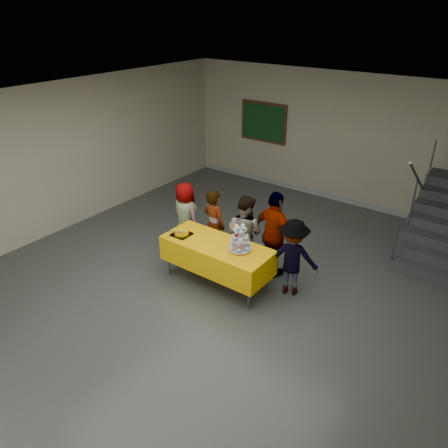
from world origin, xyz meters
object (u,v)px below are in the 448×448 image
object	(u,v)px
schoolchild_e	(292,257)
noticeboard	(263,122)
bake_table	(217,255)
schoolchild_c	(245,233)
bear_cake	(182,232)
cupcake_stand	(240,240)
schoolchild_d	(274,235)
schoolchild_a	(185,216)
schoolchild_b	(214,225)

from	to	relation	value
schoolchild_e	noticeboard	xyz separation A→B (m)	(-3.06, 3.98, 0.94)
bake_table	schoolchild_c	distance (m)	0.69
bear_cake	schoolchild_c	size ratio (longest dim) A/B	0.25
bear_cake	schoolchild_c	xyz separation A→B (m)	(0.77, 0.78, -0.12)
cupcake_stand	schoolchild_d	distance (m)	0.79
schoolchild_a	schoolchild_e	size ratio (longest dim) A/B	1.01
bake_table	noticeboard	distance (m)	5.00
schoolchild_c	schoolchild_d	distance (m)	0.54
cupcake_stand	schoolchild_d	bearing A→B (deg)	74.63
schoolchild_d	noticeboard	world-z (taller)	noticeboard
cupcake_stand	schoolchild_b	bearing A→B (deg)	148.62
schoolchild_d	bear_cake	bearing A→B (deg)	49.06
schoolchild_c	schoolchild_e	world-z (taller)	schoolchild_c
cupcake_stand	schoolchild_b	size ratio (longest dim) A/B	0.33
bake_table	schoolchild_d	size ratio (longest dim) A/B	1.20
schoolchild_a	schoolchild_b	world-z (taller)	schoolchild_b
schoolchild_a	bear_cake	bearing A→B (deg)	138.62
bake_table	schoolchild_a	distance (m)	1.41
schoolchild_b	schoolchild_e	world-z (taller)	schoolchild_b
bake_table	schoolchild_b	bearing A→B (deg)	130.60
schoolchild_e	noticeboard	size ratio (longest dim) A/B	1.02
bake_table	schoolchild_a	size ratio (longest dim) A/B	1.41
cupcake_stand	schoolchild_d	size ratio (longest dim) A/B	0.28
bear_cake	schoolchild_e	xyz separation A→B (m)	(1.80, 0.63, -0.17)
bake_table	cupcake_stand	xyz separation A→B (m)	(0.42, 0.06, 0.39)
bake_table	cupcake_stand	distance (m)	0.58
cupcake_stand	schoolchild_d	world-z (taller)	schoolchild_d
noticeboard	schoolchild_a	bearing A→B (deg)	-80.02
cupcake_stand	schoolchild_e	world-z (taller)	schoolchild_e
bear_cake	schoolchild_c	distance (m)	1.10
schoolchild_b	schoolchild_c	size ratio (longest dim) A/B	0.96
schoolchild_e	bake_table	bearing A→B (deg)	2.81
schoolchild_b	noticeboard	distance (m)	4.18
noticeboard	cupcake_stand	bearing A→B (deg)	-62.14
schoolchild_c	schoolchild_a	bearing A→B (deg)	2.31
schoolchild_a	schoolchild_d	world-z (taller)	schoolchild_d
bake_table	schoolchild_b	world-z (taller)	schoolchild_b
cupcake_stand	bear_cake	world-z (taller)	cupcake_stand
bear_cake	schoolchild_e	world-z (taller)	schoolchild_e
bake_table	schoolchild_c	bearing A→B (deg)	81.15
schoolchild_a	schoolchild_d	xyz separation A→B (m)	(1.87, 0.15, 0.12)
schoolchild_a	schoolchild_e	bearing A→B (deg)	-172.02
bake_table	schoolchild_e	xyz separation A→B (m)	(1.13, 0.51, 0.11)
schoolchild_d	schoolchild_e	size ratio (longest dim) A/B	1.18
bake_table	cupcake_stand	size ratio (longest dim) A/B	4.22
schoolchild_a	schoolchild_e	distance (m)	2.39
bake_table	schoolchild_e	size ratio (longest dim) A/B	1.42
schoolchild_c	bear_cake	bearing A→B (deg)	46.86
schoolchild_b	schoolchild_c	world-z (taller)	schoolchild_c
bake_table	bear_cake	world-z (taller)	bear_cake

